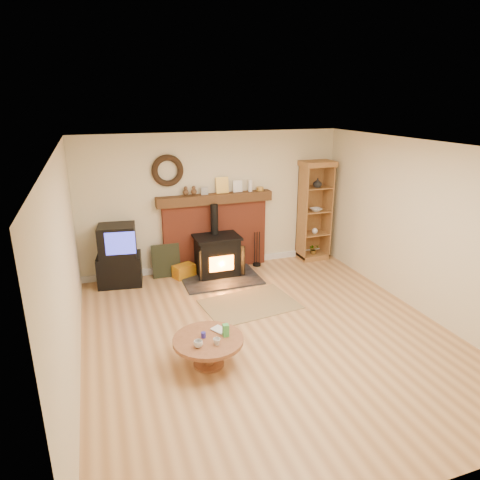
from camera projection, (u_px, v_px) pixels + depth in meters
name	position (u px, v px, depth m)	size (l,w,h in m)	color
ground	(268.00, 335.00, 6.03)	(5.50, 5.50, 0.00)	#A77445
room_shell	(267.00, 215.00, 5.57)	(5.02, 5.52, 2.61)	beige
chimney_breast	(215.00, 228.00, 8.17)	(2.20, 0.22, 1.78)	#9C3E27
wood_stove	(218.00, 257.00, 7.93)	(1.40, 1.00, 1.33)	black
area_rug	(250.00, 304.00, 6.91)	(1.46, 1.01, 0.01)	brown
tv_unit	(119.00, 256.00, 7.51)	(0.81, 0.62, 1.10)	black
curio_cabinet	(314.00, 211.00, 8.64)	(0.64, 0.47, 2.01)	brown
firelog_box	(184.00, 271.00, 7.93)	(0.39, 0.24, 0.24)	#E0CC07
leaning_painting	(166.00, 261.00, 7.91)	(0.52, 0.03, 0.62)	black
fire_tools	(257.00, 259.00, 8.47)	(0.16, 0.16, 0.70)	black
coffee_table	(208.00, 343.00, 5.25)	(0.87, 0.87, 0.53)	brown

